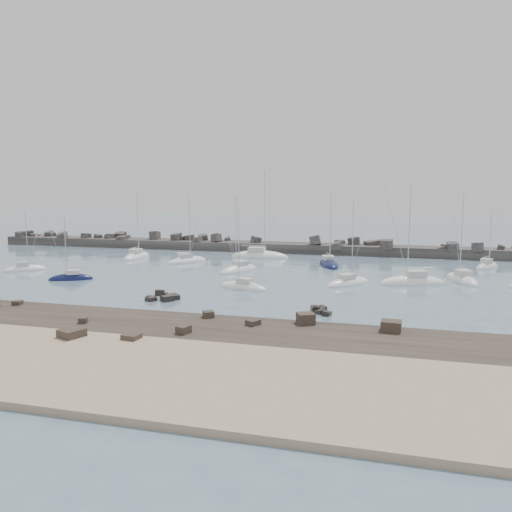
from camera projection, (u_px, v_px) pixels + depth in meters
The scene contains 18 objects.
ground at pixel (223, 286), 66.29m from camera, with size 400.00×400.00×0.00m, color slate.
sand_strip at pixel (79, 369), 35.66m from camera, with size 140.00×14.00×1.00m, color tan.
rock_shelf at pixel (143, 330), 45.27m from camera, with size 140.00×12.00×1.85m.
rock_cluster_near at pixel (163, 298), 58.41m from camera, with size 4.17×4.67×1.30m.
rock_cluster_far at pixel (320, 312), 51.95m from camera, with size 2.48×3.10×1.29m.
breakwater at pixel (246, 249), 104.64m from camera, with size 115.00×7.17×5.26m.
sailboat_0 at pixel (25, 270), 78.69m from camera, with size 5.92×5.75×10.14m.
sailboat_1 at pixel (137, 257), 93.34m from camera, with size 2.72×8.63×13.70m.
sailboat_2 at pixel (71, 279), 70.67m from camera, with size 6.28×4.38×9.82m.
sailboat_3 at pixel (187, 261), 87.82m from camera, with size 6.31×8.01×12.55m.
sailboat_4 at pixel (260, 257), 93.84m from camera, with size 11.14×3.93×17.25m.
sailboat_5 at pixel (243, 288), 64.32m from camera, with size 7.36×3.95×11.19m.
sailboat_6 at pixel (239, 270), 78.16m from camera, with size 5.66×8.38×12.82m.
sailboat_7 at pixel (348, 284), 67.20m from camera, with size 6.59×7.43×12.07m.
sailboat_8 at pixel (329, 265), 83.78m from camera, with size 5.22×9.12×13.76m.
sailboat_9 at pixel (412, 283), 67.37m from camera, with size 9.44×5.67×14.42m.
sailboat_10 at pixel (462, 281), 69.28m from camera, with size 5.07×8.68×13.24m.
sailboat_12 at pixel (487, 267), 81.32m from camera, with size 5.29×6.44×10.48m.
Camera 1 is at (21.16, -61.80, 12.74)m, focal length 35.00 mm.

